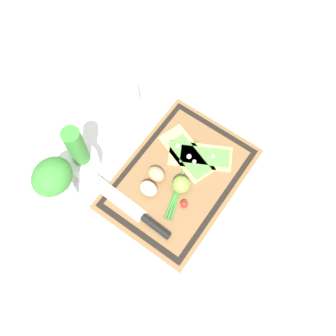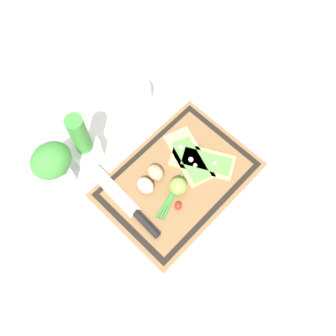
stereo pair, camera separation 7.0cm
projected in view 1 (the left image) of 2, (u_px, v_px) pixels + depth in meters
The scene contains 13 objects.
ground_plane at pixel (179, 179), 1.24m from camera, with size 6.00×6.00×0.00m, color silver.
cutting_board at pixel (179, 178), 1.23m from camera, with size 0.47×0.34×0.02m.
pizza_slice_near at pixel (201, 156), 1.25m from camera, with size 0.17×0.22×0.02m.
pizza_slice_far at pixel (187, 154), 1.25m from camera, with size 0.15×0.22×0.02m.
knife at pixel (142, 216), 1.17m from camera, with size 0.05×0.31×0.02m.
egg_brown at pixel (156, 174), 1.20m from camera, with size 0.04×0.06×0.04m, color tan.
egg_pink at pixel (149, 189), 1.19m from camera, with size 0.04×0.06×0.04m, color beige.
lime at pixel (181, 185), 1.19m from camera, with size 0.05×0.05×0.05m, color #7FB742.
cherry_tomato_red at pixel (184, 204), 1.18m from camera, with size 0.02×0.02×0.02m, color red.
scallion_bunch at pixel (181, 178), 1.22m from camera, with size 0.27×0.11×0.01m.
herb_pot at pixel (82, 157), 1.18m from camera, with size 0.10×0.10×0.24m.
sauce_jar at pixel (126, 99), 1.31m from camera, with size 0.09×0.09×0.09m.
herb_glass at pixel (56, 182), 1.10m from camera, with size 0.12×0.10×0.21m.
Camera 1 is at (-0.38, -0.23, 1.16)m, focal length 42.00 mm.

